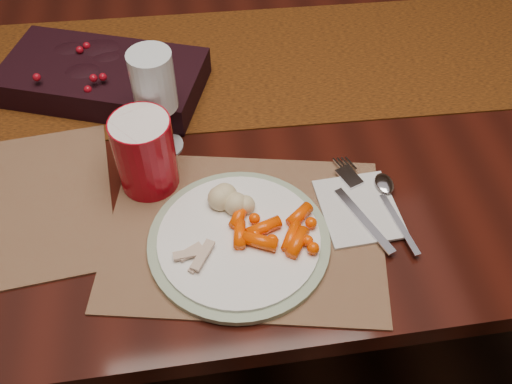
{
  "coord_description": "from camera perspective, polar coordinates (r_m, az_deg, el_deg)",
  "views": [
    {
      "loc": [
        -0.09,
        -0.81,
        1.44
      ],
      "look_at": [
        -0.01,
        -0.27,
        0.8
      ],
      "focal_mm": 40.0,
      "sensor_mm": 36.0,
      "label": 1
    }
  ],
  "objects": [
    {
      "name": "red_cup",
      "position": [
        0.88,
        -11.05,
        3.83
      ],
      "size": [
        0.11,
        0.11,
        0.13
      ],
      "primitive_type": "cylinder",
      "rotation": [
        0.0,
        0.0,
        -0.19
      ],
      "color": "#9D0714",
      "rests_on": "placemat_main"
    },
    {
      "name": "dinner_plate",
      "position": [
        0.83,
        -1.72,
        -4.85
      ],
      "size": [
        0.33,
        0.33,
        0.01
      ],
      "primitive_type": "cylinder",
      "rotation": [
        0.0,
        0.0,
        0.31
      ],
      "color": "white",
      "rests_on": "placemat_main"
    },
    {
      "name": "placemat_main",
      "position": [
        0.85,
        -1.08,
        -3.99
      ],
      "size": [
        0.46,
        0.38,
        0.0
      ],
      "primitive_type": "cube",
      "rotation": [
        0.0,
        0.0,
        -0.2
      ],
      "color": "brown",
      "rests_on": "dining_table"
    },
    {
      "name": "fork",
      "position": [
        0.88,
        10.37,
        -1.64
      ],
      "size": [
        0.09,
        0.17,
        0.0
      ],
      "primitive_type": null,
      "rotation": [
        0.0,
        0.0,
        0.37
      ],
      "color": "white",
      "rests_on": "napkin"
    },
    {
      "name": "baby_carrots",
      "position": [
        0.82,
        1.43,
        -4.11
      ],
      "size": [
        0.12,
        0.1,
        0.02
      ],
      "primitive_type": null,
      "rotation": [
        0.0,
        0.0,
        -0.03
      ],
      "color": "#FF4600",
      "rests_on": "dinner_plate"
    },
    {
      "name": "centerpiece",
      "position": [
        1.09,
        -15.1,
        11.37
      ],
      "size": [
        0.4,
        0.3,
        0.07
      ],
      "primitive_type": null,
      "rotation": [
        0.0,
        0.0,
        -0.35
      ],
      "color": "black",
      "rests_on": "table_runner"
    },
    {
      "name": "turkey_shreds",
      "position": [
        0.8,
        -6.4,
        -6.16
      ],
      "size": [
        0.08,
        0.07,
        0.02
      ],
      "primitive_type": null,
      "rotation": [
        0.0,
        0.0,
        0.16
      ],
      "color": "#D9A999",
      "rests_on": "dinner_plate"
    },
    {
      "name": "floor",
      "position": [
        1.65,
        -1.04,
        -10.86
      ],
      "size": [
        5.0,
        5.0,
        0.0
      ],
      "primitive_type": "plane",
      "color": "black",
      "rests_on": "ground"
    },
    {
      "name": "spoon",
      "position": [
        0.89,
        13.67,
        -1.84
      ],
      "size": [
        0.05,
        0.15,
        0.0
      ],
      "primitive_type": null,
      "rotation": [
        0.0,
        0.0,
        0.16
      ],
      "color": "#A9A9C1",
      "rests_on": "napkin"
    },
    {
      "name": "napkin",
      "position": [
        0.89,
        10.25,
        -1.63
      ],
      "size": [
        0.12,
        0.14,
        0.0
      ],
      "primitive_type": "cube",
      "rotation": [
        0.0,
        0.0,
        0.04
      ],
      "color": "silver",
      "rests_on": "placemat_main"
    },
    {
      "name": "wine_glass",
      "position": [
        0.92,
        -9.88,
        8.68
      ],
      "size": [
        0.08,
        0.08,
        0.19
      ],
      "primitive_type": null,
      "rotation": [
        0.0,
        0.0,
        -0.13
      ],
      "color": "#B6BCC1",
      "rests_on": "dining_table"
    },
    {
      "name": "dining_table",
      "position": [
        1.34,
        -1.27,
        -2.94
      ],
      "size": [
        1.8,
        1.0,
        0.75
      ],
      "primitive_type": "cube",
      "color": "black",
      "rests_on": "floor"
    },
    {
      "name": "mashed_potatoes",
      "position": [
        0.85,
        -2.5,
        -0.27
      ],
      "size": [
        0.07,
        0.06,
        0.04
      ],
      "primitive_type": null,
      "rotation": [
        0.0,
        0.0,
        0.04
      ],
      "color": "beige",
      "rests_on": "dinner_plate"
    },
    {
      "name": "table_runner",
      "position": [
        1.14,
        -4.83,
        12.4
      ],
      "size": [
        1.82,
        0.44,
        0.0
      ],
      "primitive_type": "cube",
      "rotation": [
        0.0,
        0.0,
        -0.04
      ],
      "color": "#552F11",
      "rests_on": "dining_table"
    }
  ]
}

